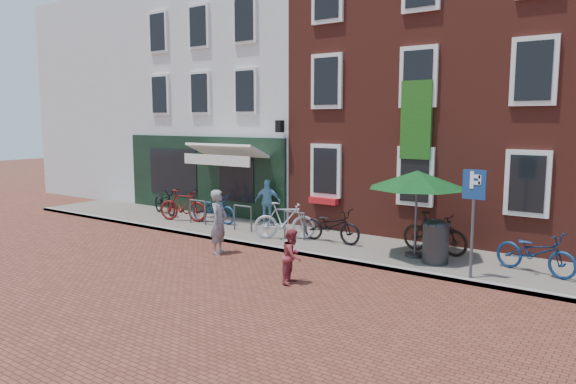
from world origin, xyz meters
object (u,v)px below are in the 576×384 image
Objects in this scene: parking_sign at (473,204)px; bicycle_3 at (285,221)px; cafe_person at (268,202)px; bicycle_1 at (183,205)px; parasol at (417,176)px; bicycle_0 at (165,201)px; bicycle_5 at (435,233)px; bicycle_2 at (213,209)px; bicycle_4 at (331,225)px; bicycle_6 at (535,252)px; woman at (219,222)px; litter_bin at (436,239)px; boy at (292,256)px.

parking_sign reaches higher than bicycle_3.
parking_sign reaches higher than cafe_person.
cafe_person is 0.84× the size of bicycle_1.
cafe_person is at bearing 167.38° from parasol.
parking_sign is at bearing -78.65° from bicycle_0.
bicycle_5 is (10.39, 0.06, 0.05)m from bicycle_0.
bicycle_0 is at bearing 82.93° from bicycle_2.
bicycle_2 is at bearing 88.28° from bicycle_4.
bicycle_5 reaches higher than bicycle_2.
bicycle_3 reaches higher than bicycle_0.
woman is at bearing 124.59° from bicycle_6.
bicycle_2 is (-8.09, 0.68, -0.11)m from litter_bin.
bicycle_3 is (3.47, -0.62, 0.05)m from bicycle_2.
woman reaches higher than cafe_person.
bicycle_3 is 1.43m from bicycle_4.
bicycle_0 and bicycle_2 have the same top height.
bicycle_1 is at bearing 106.40° from bicycle_6.
boy is at bearing 108.77° from cafe_person.
bicycle_6 is (2.55, -0.46, -0.05)m from bicycle_5.
woman is at bearing 84.12° from cafe_person.
bicycle_6 is at bearing -117.75° from bicycle_3.
bicycle_6 is at bearing 148.67° from cafe_person.
parking_sign reaches higher than bicycle_0.
parking_sign is at bearing 153.84° from bicycle_6.
bicycle_4 is at bearing -56.44° from woman.
parking_sign is 1.39× the size of woman.
bicycle_4 is at bearing -104.36° from bicycle_1.
parasol is 10.25m from bicycle_0.
cafe_person reaches higher than bicycle_1.
cafe_person is 4.38m from bicycle_0.
bicycle_3 reaches higher than bicycle_6.
parking_sign is 7.96m from cafe_person.
cafe_person is at bearing 18.68° from bicycle_3.
bicycle_4 is (-2.61, 0.16, -1.60)m from parasol.
boy is (-3.19, -2.37, -1.16)m from parking_sign.
boy is 7.10m from bicycle_2.
bicycle_6 is (2.18, 0.46, -0.11)m from litter_bin.
bicycle_4 is at bearing -95.51° from bicycle_2.
parking_sign is at bearing -101.85° from bicycle_2.
bicycle_4 is (-3.26, 0.46, -0.11)m from litter_bin.
woman is 5.75m from bicycle_5.
parking_sign reaches higher than boy.
bicycle_1 is (-7.08, 3.42, 0.03)m from boy.
bicycle_3 is at bearing -176.49° from parasol.
woman is 0.93× the size of bicycle_4.
cafe_person is (-1.20, 3.71, -0.01)m from woman.
bicycle_5 reaches higher than bicycle_4.
boy is 0.80× the size of cafe_person.
woman is 2.26m from bicycle_3.
woman reaches higher than bicycle_2.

